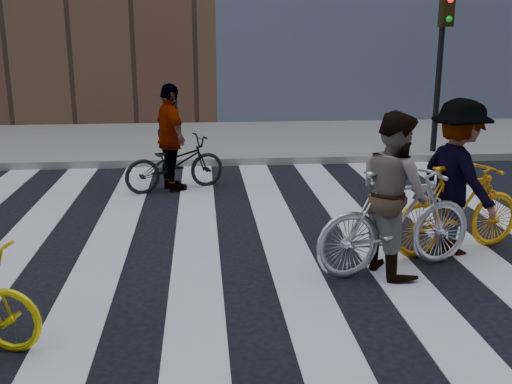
{
  "coord_description": "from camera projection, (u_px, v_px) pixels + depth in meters",
  "views": [
    {
      "loc": [
        -0.46,
        -6.6,
        2.57
      ],
      "look_at": [
        0.18,
        0.3,
        0.72
      ],
      "focal_mm": 42.0,
      "sensor_mm": 36.0,
      "label": 1
    }
  ],
  "objects": [
    {
      "name": "ground",
      "position": [
        243.0,
        258.0,
        7.06
      ],
      "size": [
        100.0,
        100.0,
        0.0
      ],
      "primitive_type": "plane",
      "color": "black",
      "rests_on": "ground"
    },
    {
      "name": "sidewalk_far",
      "position": [
        221.0,
        141.0,
        14.25
      ],
      "size": [
        100.0,
        5.0,
        0.15
      ],
      "primitive_type": "cube",
      "color": "gray",
      "rests_on": "ground"
    },
    {
      "name": "zebra_crosswalk",
      "position": [
        243.0,
        257.0,
        7.05
      ],
      "size": [
        8.25,
        10.0,
        0.01
      ],
      "color": "silver",
      "rests_on": "ground"
    },
    {
      "name": "traffic_signal",
      "position": [
        442.0,
        47.0,
        11.98
      ],
      "size": [
        0.22,
        0.42,
        3.33
      ],
      "color": "black",
      "rests_on": "ground"
    },
    {
      "name": "bike_silver_mid",
      "position": [
        396.0,
        221.0,
        6.52
      ],
      "size": [
        2.02,
        1.06,
        1.17
      ],
      "primitive_type": "imported",
      "rotation": [
        0.0,
        0.0,
        1.85
      ],
      "color": "silver",
      "rests_on": "ground"
    },
    {
      "name": "bike_yellow_right",
      "position": [
        458.0,
        209.0,
        7.1
      ],
      "size": [
        1.87,
        0.98,
        1.08
      ],
      "primitive_type": "imported",
      "rotation": [
        0.0,
        0.0,
        1.84
      ],
      "color": "#FFA40E",
      "rests_on": "ground"
    },
    {
      "name": "bike_dark_rear",
      "position": [
        175.0,
        164.0,
        9.97
      ],
      "size": [
        1.82,
        1.23,
        0.91
      ],
      "primitive_type": "imported",
      "rotation": [
        0.0,
        0.0,
        1.97
      ],
      "color": "black",
      "rests_on": "ground"
    },
    {
      "name": "rider_mid",
      "position": [
        394.0,
        193.0,
        6.44
      ],
      "size": [
        0.89,
        1.02,
        1.79
      ],
      "primitive_type": "imported",
      "rotation": [
        0.0,
        0.0,
        1.85
      ],
      "color": "slate",
      "rests_on": "ground"
    },
    {
      "name": "rider_right",
      "position": [
        457.0,
        178.0,
        7.0
      ],
      "size": [
        0.98,
        1.33,
        1.85
      ],
      "primitive_type": "imported",
      "rotation": [
        0.0,
        0.0,
        1.84
      ],
      "color": "slate",
      "rests_on": "ground"
    },
    {
      "name": "rider_rear",
      "position": [
        171.0,
        138.0,
        9.85
      ],
      "size": [
        0.81,
        1.13,
        1.78
      ],
      "primitive_type": "imported",
      "rotation": [
        0.0,
        0.0,
        1.97
      ],
      "color": "slate",
      "rests_on": "ground"
    }
  ]
}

